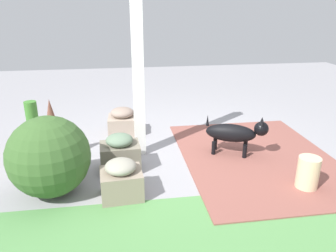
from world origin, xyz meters
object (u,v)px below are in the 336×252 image
stone_planter_nearest (123,122)px  round_shrub (49,157)px  dog (235,133)px  ceramic_urn (308,173)px  stone_planter_mid (120,153)px  terracotta_pot_tall (34,129)px  terracotta_pot_spiky (53,131)px  stone_planter_far (121,180)px  porch_pillar (138,66)px

stone_planter_nearest → round_shrub: size_ratio=0.53×
dog → ceramic_urn: 0.99m
stone_planter_mid → terracotta_pot_tall: size_ratio=0.77×
stone_planter_mid → terracotta_pot_spiky: size_ratio=0.61×
stone_planter_nearest → stone_planter_far: bearing=88.3°
stone_planter_far → ceramic_urn: size_ratio=1.22×
round_shrub → stone_planter_mid: bearing=-149.7°
porch_pillar → stone_planter_mid: (0.25, 0.41, -0.91)m
round_shrub → dog: size_ratio=1.09×
stone_planter_far → terracotta_pot_spiky: (0.79, -1.00, 0.17)m
porch_pillar → ceramic_urn: (-1.62, 1.11, -0.94)m
round_shrub → terracotta_pot_spiky: bearing=-82.6°
ceramic_urn → porch_pillar: bearing=-34.4°
stone_planter_nearest → porch_pillar: bearing=106.2°
terracotta_pot_spiky → dog: size_ratio=1.02×
porch_pillar → round_shrub: porch_pillar is taller
terracotta_pot_spiky → ceramic_urn: 2.90m
dog → porch_pillar: bearing=-12.0°
stone_planter_nearest → terracotta_pot_tall: bearing=9.2°
stone_planter_mid → terracotta_pot_tall: terracotta_pot_tall is taller
stone_planter_nearest → stone_planter_mid: bearing=87.3°
stone_planter_far → terracotta_pot_tall: (1.13, -1.48, 0.03)m
stone_planter_mid → terracotta_pot_spiky: bearing=-28.6°
round_shrub → dog: round_shrub is taller
porch_pillar → ceramic_urn: porch_pillar is taller
porch_pillar → ceramic_urn: size_ratio=6.41×
stone_planter_far → ceramic_urn: (-1.88, 0.13, -0.01)m
stone_planter_mid → round_shrub: 0.81m
stone_planter_nearest → stone_planter_mid: (0.05, 1.10, 0.02)m
terracotta_pot_spiky → terracotta_pot_tall: terracotta_pot_spiky is taller
round_shrub → dog: 2.16m
porch_pillar → dog: bearing=168.0°
terracotta_pot_tall → round_shrub: bearing=109.0°
round_shrub → terracotta_pot_spiky: 0.83m
porch_pillar → terracotta_pot_tall: size_ratio=3.75×
stone_planter_mid → terracotta_pot_spiky: 0.91m
porch_pillar → stone_planter_nearest: porch_pillar is taller
stone_planter_nearest → round_shrub: round_shrub is taller
stone_planter_far → round_shrub: 0.73m
stone_planter_far → dog: (-1.40, -0.73, 0.12)m
porch_pillar → stone_planter_far: bearing=75.5°
stone_planter_mid → terracotta_pot_tall: 1.45m
stone_planter_far → terracotta_pot_spiky: terracotta_pot_spiky is taller
terracotta_pot_spiky → ceramic_urn: (-2.66, 1.13, -0.18)m
ceramic_urn → terracotta_pot_spiky: bearing=-23.0°
stone_planter_far → round_shrub: bearing=-14.3°
ceramic_urn → round_shrub: bearing=-6.8°
stone_planter_nearest → ceramic_urn: (-1.83, 1.81, -0.01)m
porch_pillar → round_shrub: bearing=40.8°
porch_pillar → stone_planter_nearest: 1.18m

